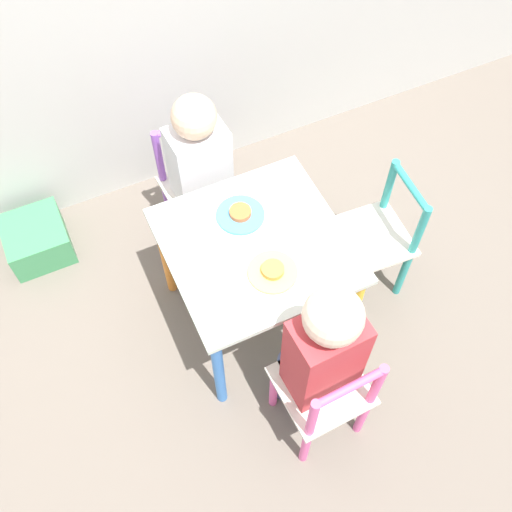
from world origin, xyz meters
TOP-DOWN VIEW (x-y plane):
  - ground_plane at (0.00, 0.00)m, footprint 6.00×6.00m
  - kids_table at (0.00, 0.00)m, footprint 0.56×0.56m
  - chair_pink at (0.02, -0.46)m, footprint 0.27×0.27m
  - chair_purple at (-0.03, 0.46)m, footprint 0.28×0.28m
  - chair_teal at (0.46, -0.03)m, footprint 0.28×0.28m
  - child_front at (0.02, -0.40)m, footprint 0.21×0.22m
  - child_back at (-0.02, 0.40)m, footprint 0.21×0.21m
  - plate_front at (-0.00, -0.12)m, footprint 0.15×0.15m
  - plate_back at (0.00, 0.12)m, footprint 0.16×0.16m
  - storage_bin at (-0.66, 0.64)m, footprint 0.24×0.24m

SIDE VIEW (x-z plane):
  - ground_plane at x=0.00m, z-range 0.00..0.00m
  - storage_bin at x=-0.66m, z-range 0.00..0.15m
  - chair_pink at x=0.02m, z-range 0.00..0.53m
  - chair_purple at x=-0.03m, z-range 0.00..0.53m
  - chair_teal at x=0.46m, z-range 0.00..0.53m
  - kids_table at x=0.00m, z-range 0.16..0.64m
  - child_back at x=-0.02m, z-range 0.07..0.81m
  - child_front at x=0.02m, z-range 0.08..0.86m
  - plate_back at x=0.00m, z-range 0.47..0.50m
  - plate_front at x=0.00m, z-range 0.47..0.50m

